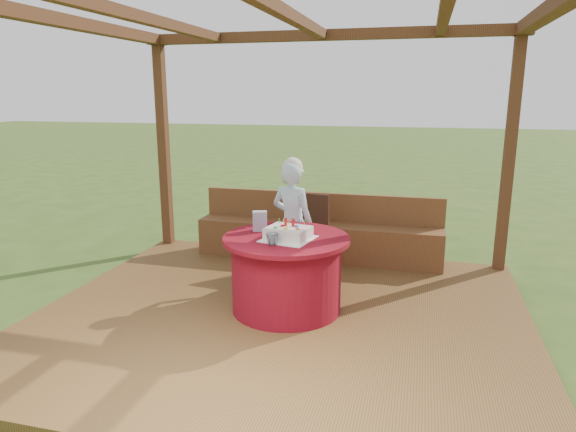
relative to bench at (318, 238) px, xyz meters
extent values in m
plane|color=#334F1A|center=(0.00, -1.72, -0.38)|extent=(60.00, 60.00, 0.00)
cube|color=brown|center=(0.00, -1.72, -0.32)|extent=(4.50, 4.00, 0.12)
cube|color=brown|center=(-2.13, 0.16, 1.03)|extent=(0.12, 0.12, 2.60)
cube|color=brown|center=(2.13, 0.16, 1.03)|extent=(0.12, 0.12, 2.60)
cube|color=brown|center=(0.00, 0.16, 2.40)|extent=(4.50, 0.14, 0.12)
cube|color=brown|center=(-2.13, -1.72, 2.40)|extent=(0.14, 4.00, 0.12)
cube|color=brown|center=(-1.30, -1.72, 2.40)|extent=(0.10, 3.70, 0.10)
cube|color=brown|center=(0.00, -1.72, 2.40)|extent=(0.10, 3.70, 0.10)
cube|color=brown|center=(1.30, -1.72, 2.40)|extent=(0.10, 3.70, 0.10)
cube|color=brown|center=(0.00, -0.02, -0.04)|extent=(3.00, 0.42, 0.45)
cube|color=brown|center=(0.00, 0.16, 0.36)|extent=(3.00, 0.06, 0.35)
cylinder|color=maroon|center=(0.02, -1.61, 0.07)|extent=(1.02, 1.02, 0.68)
cylinder|color=maroon|center=(0.02, -1.61, 0.43)|extent=(1.18, 1.18, 0.04)
cube|color=#331A10|center=(-0.05, -0.49, 0.16)|extent=(0.48, 0.48, 0.05)
cylinder|color=#331A10|center=(-0.24, -0.64, -0.05)|extent=(0.04, 0.04, 0.42)
cylinder|color=#331A10|center=(0.10, -0.68, -0.05)|extent=(0.04, 0.04, 0.42)
cylinder|color=#331A10|center=(-0.19, -0.30, -0.05)|extent=(0.04, 0.04, 0.42)
cylinder|color=#331A10|center=(0.14, -0.34, -0.05)|extent=(0.04, 0.04, 0.42)
cube|color=#331A10|center=(-0.02, -0.30, 0.38)|extent=(0.42, 0.10, 0.45)
imported|color=#A3D6F3|center=(-0.10, -0.88, 0.39)|extent=(0.55, 0.45, 1.32)
sphere|color=white|center=(-0.10, -0.88, 0.99)|extent=(0.21, 0.21, 0.21)
cube|color=white|center=(0.06, -1.68, 0.45)|extent=(0.50, 0.50, 0.01)
cube|color=white|center=(0.06, -1.68, 0.51)|extent=(0.42, 0.37, 0.11)
cylinder|color=red|center=(0.02, -1.64, 0.60)|extent=(0.03, 0.03, 0.08)
cylinder|color=red|center=(0.09, -1.64, 0.60)|extent=(0.03, 0.03, 0.08)
sphere|color=green|center=(-0.04, -1.74, 0.57)|extent=(0.04, 0.04, 0.04)
sphere|color=yellow|center=(0.06, -1.75, 0.57)|extent=(0.04, 0.04, 0.04)
sphere|color=orange|center=(0.16, -1.73, 0.57)|extent=(0.04, 0.04, 0.04)
sphere|color=red|center=(0.00, -1.66, 0.57)|extent=(0.04, 0.04, 0.04)
sphere|color=blue|center=(0.13, -1.65, 0.57)|extent=(0.04, 0.04, 0.04)
cube|color=#CE85B9|center=(-0.28, -1.46, 0.55)|extent=(0.16, 0.13, 0.19)
imported|color=white|center=(-0.03, -1.89, 0.50)|extent=(0.14, 0.14, 0.10)
camera|label=1|loc=(1.19, -6.00, 1.74)|focal=32.00mm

